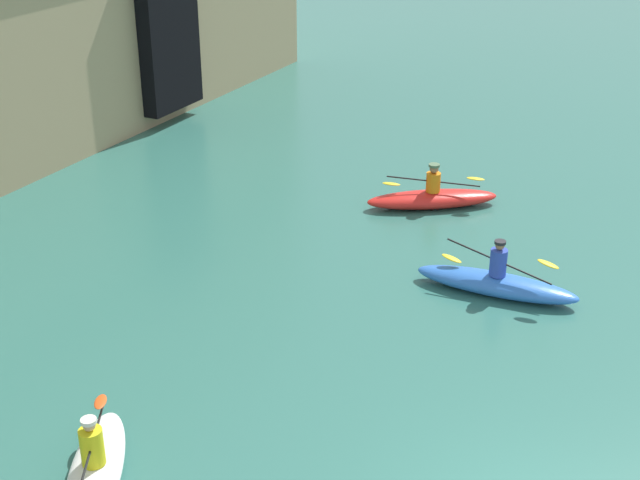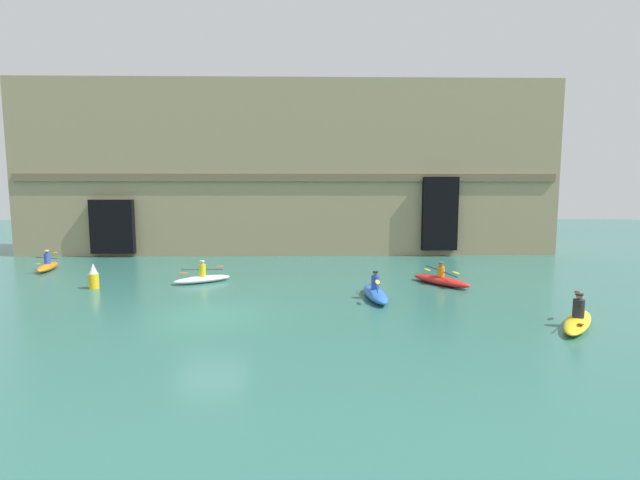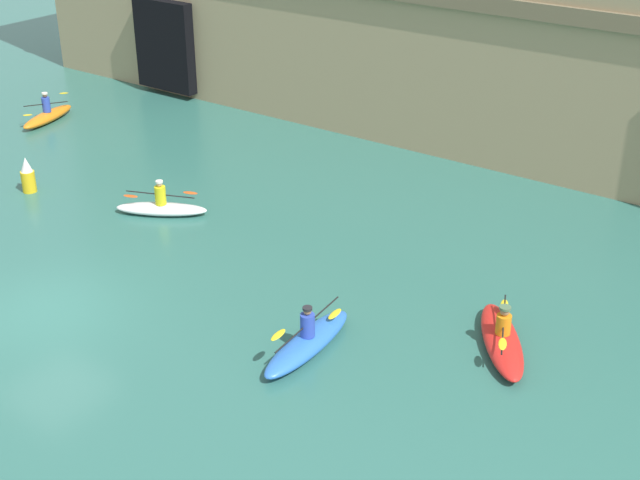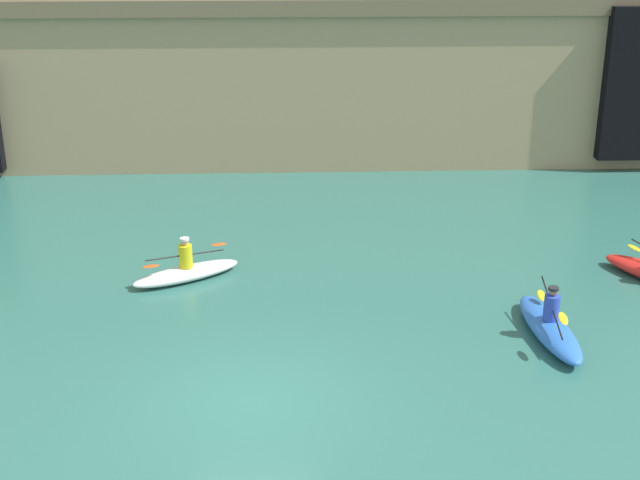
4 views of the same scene
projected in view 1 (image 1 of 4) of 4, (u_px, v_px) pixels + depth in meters
The scene contains 3 objects.
kayak_white at pixel (95, 469), 12.73m from camera, with size 2.81×2.08×1.10m.
kayak_blue at pixel (496, 282), 17.80m from camera, with size 0.98×3.32×1.17m.
kayak_red at pixel (432, 198), 21.80m from camera, with size 2.54×3.13×1.12m.
Camera 1 is at (-9.27, -1.70, 8.64)m, focal length 50.00 mm.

